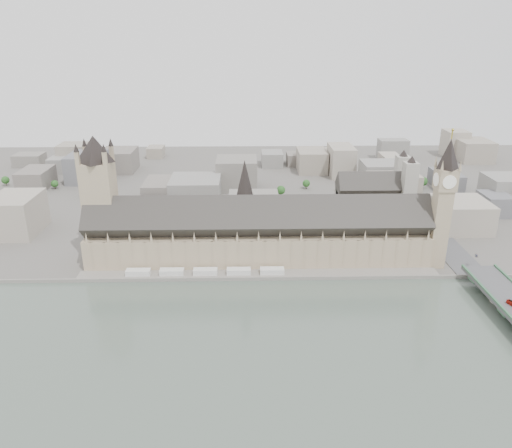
{
  "coord_description": "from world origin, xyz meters",
  "views": [
    {
      "loc": [
        -9.44,
        -342.68,
        171.07
      ],
      "look_at": [
        -1.52,
        18.81,
        31.8
      ],
      "focal_mm": 35.0,
      "sensor_mm": 36.0,
      "label": 1
    }
  ],
  "objects_px": {
    "westminster_abbey": "(375,200)",
    "car_approach": "(476,256)",
    "palace_of_westminster": "(258,234)",
    "victoria_tower": "(99,194)",
    "elizabeth_tower": "(444,195)"
  },
  "relations": [
    {
      "from": "westminster_abbey",
      "to": "car_approach",
      "type": "relative_size",
      "value": 15.12
    },
    {
      "from": "palace_of_westminster",
      "to": "victoria_tower",
      "type": "bearing_deg",
      "value": 177.04
    },
    {
      "from": "elizabeth_tower",
      "to": "victoria_tower",
      "type": "height_order",
      "value": "elizabeth_tower"
    },
    {
      "from": "victoria_tower",
      "to": "car_approach",
      "type": "height_order",
      "value": "victoria_tower"
    },
    {
      "from": "car_approach",
      "to": "palace_of_westminster",
      "type": "bearing_deg",
      "value": -165.99
    },
    {
      "from": "westminster_abbey",
      "to": "palace_of_westminster",
      "type": "bearing_deg",
      "value": -145.83
    },
    {
      "from": "victoria_tower",
      "to": "westminster_abbey",
      "type": "distance_m",
      "value": 244.79
    },
    {
      "from": "palace_of_westminster",
      "to": "westminster_abbey",
      "type": "height_order",
      "value": "westminster_abbey"
    },
    {
      "from": "victoria_tower",
      "to": "car_approach",
      "type": "relative_size",
      "value": 22.24
    },
    {
      "from": "westminster_abbey",
      "to": "car_approach",
      "type": "height_order",
      "value": "westminster_abbey"
    },
    {
      "from": "palace_of_westminster",
      "to": "westminster_abbey",
      "type": "distance_m",
      "value": 134.09
    },
    {
      "from": "victoria_tower",
      "to": "car_approach",
      "type": "bearing_deg",
      "value": -4.8
    },
    {
      "from": "palace_of_westminster",
      "to": "victoria_tower",
      "type": "relative_size",
      "value": 2.65
    },
    {
      "from": "palace_of_westminster",
      "to": "car_approach",
      "type": "bearing_deg",
      "value": -6.13
    },
    {
      "from": "westminster_abbey",
      "to": "car_approach",
      "type": "xyz_separation_m",
      "value": [
        56.63,
        -93.31,
        -14.18
      ]
    }
  ]
}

